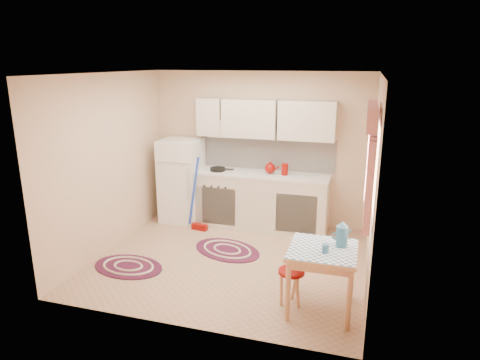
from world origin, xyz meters
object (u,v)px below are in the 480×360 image
(table, at_px, (321,280))
(stool, at_px, (291,287))
(base_cabinets, at_px, (258,201))
(fridge, at_px, (182,181))

(table, bearing_deg, stool, 178.84)
(base_cabinets, relative_size, stool, 5.36)
(fridge, xyz_separation_m, base_cabinets, (1.32, 0.05, -0.26))
(table, bearing_deg, fridge, 140.62)
(table, bearing_deg, base_cabinets, 120.23)
(stool, bearing_deg, base_cabinets, 113.41)
(fridge, height_order, stool, fridge)
(base_cabinets, xyz_separation_m, stool, (0.93, -2.16, -0.23))
(table, height_order, stool, table)
(fridge, bearing_deg, table, -39.38)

